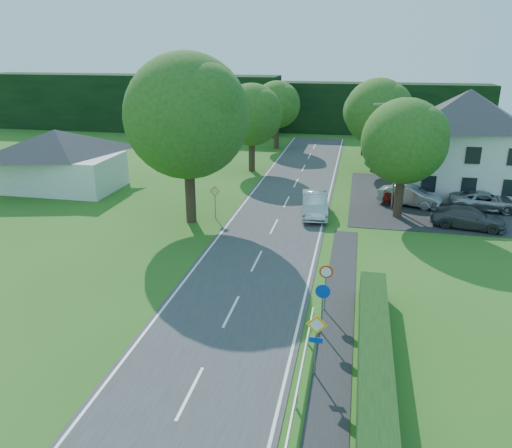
% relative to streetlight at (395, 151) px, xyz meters
% --- Properties ---
extents(road, '(7.00, 80.00, 0.04)m').
position_rel_streetlight_xyz_m(road, '(-8.06, -10.00, -4.44)').
color(road, '#373739').
rests_on(road, ground).
extents(parking_pad, '(14.00, 16.00, 0.04)m').
position_rel_streetlight_xyz_m(parking_pad, '(3.94, 3.00, -4.44)').
color(parking_pad, black).
rests_on(parking_pad, ground).
extents(line_edge_left, '(0.12, 80.00, 0.01)m').
position_rel_streetlight_xyz_m(line_edge_left, '(-11.31, -10.00, -4.42)').
color(line_edge_left, white).
rests_on(line_edge_left, road).
extents(line_edge_right, '(0.12, 80.00, 0.01)m').
position_rel_streetlight_xyz_m(line_edge_right, '(-4.81, -10.00, -4.42)').
color(line_edge_right, white).
rests_on(line_edge_right, road).
extents(line_centre, '(0.12, 80.00, 0.01)m').
position_rel_streetlight_xyz_m(line_centre, '(-8.06, -10.00, -4.42)').
color(line_centre, white).
rests_on(line_centre, road).
extents(tree_main, '(9.40, 9.40, 11.64)m').
position_rel_streetlight_xyz_m(tree_main, '(-14.06, -6.00, 1.36)').
color(tree_main, '#274D17').
rests_on(tree_main, ground).
extents(tree_left_far, '(7.00, 7.00, 8.58)m').
position_rel_streetlight_xyz_m(tree_left_far, '(-13.06, 10.00, -0.17)').
color(tree_left_far, '#274D17').
rests_on(tree_left_far, ground).
extents(tree_right_far, '(7.40, 7.40, 9.09)m').
position_rel_streetlight_xyz_m(tree_right_far, '(-1.06, 12.00, 0.08)').
color(tree_right_far, '#274D17').
rests_on(tree_right_far, ground).
extents(tree_left_back, '(6.60, 6.60, 8.07)m').
position_rel_streetlight_xyz_m(tree_left_back, '(-12.56, 22.00, -0.43)').
color(tree_left_back, '#274D17').
rests_on(tree_left_back, ground).
extents(tree_right_back, '(6.20, 6.20, 7.56)m').
position_rel_streetlight_xyz_m(tree_right_back, '(-2.06, 20.00, -0.68)').
color(tree_right_back, '#274D17').
rests_on(tree_right_back, ground).
extents(tree_right_mid, '(7.00, 7.00, 8.58)m').
position_rel_streetlight_xyz_m(tree_right_mid, '(0.44, -2.00, -0.17)').
color(tree_right_mid, '#274D17').
rests_on(tree_right_mid, ground).
extents(treeline_left, '(44.00, 6.00, 8.00)m').
position_rel_streetlight_xyz_m(treeline_left, '(-36.06, 32.00, -0.46)').
color(treeline_left, black).
rests_on(treeline_left, ground).
extents(treeline_right, '(30.00, 5.00, 7.00)m').
position_rel_streetlight_xyz_m(treeline_right, '(-0.06, 36.00, -0.96)').
color(treeline_right, black).
rests_on(treeline_right, ground).
extents(bungalow_left, '(11.00, 6.50, 5.20)m').
position_rel_streetlight_xyz_m(bungalow_left, '(-28.06, 0.00, -1.75)').
color(bungalow_left, silver).
rests_on(bungalow_left, ground).
extents(house_white, '(10.60, 8.40, 8.60)m').
position_rel_streetlight_xyz_m(house_white, '(5.94, 6.00, -0.06)').
color(house_white, white).
rests_on(house_white, ground).
extents(streetlight, '(2.03, 0.18, 8.00)m').
position_rel_streetlight_xyz_m(streetlight, '(0.00, 0.00, 0.00)').
color(streetlight, gray).
rests_on(streetlight, ground).
extents(sign_priority_right, '(0.78, 0.09, 2.59)m').
position_rel_streetlight_xyz_m(sign_priority_right, '(-3.76, -22.02, -2.67)').
color(sign_priority_right, gray).
rests_on(sign_priority_right, ground).
extents(sign_roundabout, '(0.64, 0.08, 2.37)m').
position_rel_streetlight_xyz_m(sign_roundabout, '(-3.76, -19.02, -2.79)').
color(sign_roundabout, gray).
rests_on(sign_roundabout, ground).
extents(sign_speed_limit, '(0.64, 0.11, 2.37)m').
position_rel_streetlight_xyz_m(sign_speed_limit, '(-3.76, -17.03, -2.70)').
color(sign_speed_limit, gray).
rests_on(sign_speed_limit, ground).
extents(sign_priority_left, '(0.78, 0.09, 2.44)m').
position_rel_streetlight_xyz_m(sign_priority_left, '(-12.56, -5.02, -2.75)').
color(sign_priority_left, gray).
rests_on(sign_priority_left, ground).
extents(moving_car, '(2.37, 5.34, 1.70)m').
position_rel_streetlight_xyz_m(moving_car, '(-5.56, -2.94, -3.57)').
color(moving_car, silver).
rests_on(moving_car, road).
extents(motorcycle, '(1.39, 2.08, 1.03)m').
position_rel_streetlight_xyz_m(motorcycle, '(-6.26, -0.90, -3.91)').
color(motorcycle, black).
rests_on(motorcycle, road).
extents(parked_car_red, '(4.55, 1.97, 1.53)m').
position_rel_streetlight_xyz_m(parked_car_red, '(1.66, 1.20, -3.66)').
color(parked_car_red, maroon).
rests_on(parked_car_red, parking_pad).
extents(parked_car_silver_a, '(5.08, 3.17, 1.58)m').
position_rel_streetlight_xyz_m(parked_car_silver_a, '(1.52, 1.00, -3.63)').
color(parked_car_silver_a, '#A4A5A9').
rests_on(parked_car_silver_a, parking_pad).
extents(parked_car_grey, '(5.20, 2.80, 1.43)m').
position_rel_streetlight_xyz_m(parked_car_grey, '(5.03, -3.50, -3.71)').
color(parked_car_grey, '#424145').
rests_on(parked_car_grey, parking_pad).
extents(parked_car_silver_b, '(5.12, 2.56, 1.39)m').
position_rel_streetlight_xyz_m(parked_car_silver_b, '(6.99, 0.91, -3.73)').
color(parked_car_silver_b, '#A4A3AA').
rests_on(parked_car_silver_b, parking_pad).
extents(parasol, '(3.01, 3.04, 2.15)m').
position_rel_streetlight_xyz_m(parasol, '(0.67, 3.17, -3.35)').
color(parasol, red).
rests_on(parasol, parking_pad).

